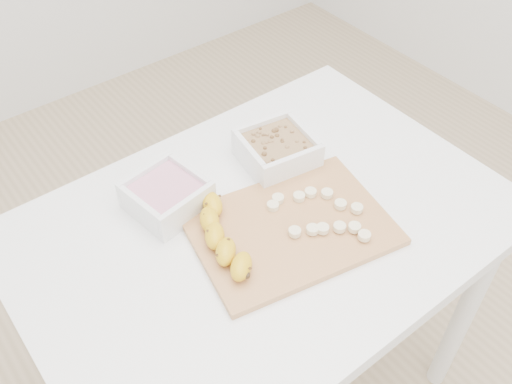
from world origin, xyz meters
TOP-DOWN VIEW (x-y plane):
  - table at (0.00, 0.00)m, footprint 1.00×0.70m
  - bowl_yogurt at (-0.14, 0.16)m, footprint 0.16×0.16m
  - bowl_granola at (0.13, 0.13)m, footprint 0.17×0.17m
  - cutting_board at (0.02, -0.05)m, footprint 0.43×0.35m
  - banana at (-0.11, -0.01)m, footprint 0.16×0.23m
  - banana_slices at (0.09, -0.07)m, footprint 0.17×0.21m

SIDE VIEW (x-z plane):
  - table at x=0.00m, z-range 0.28..1.03m
  - cutting_board at x=0.02m, z-range 0.75..0.76m
  - banana_slices at x=0.09m, z-range 0.76..0.78m
  - banana at x=-0.11m, z-range 0.77..0.80m
  - bowl_yogurt at x=-0.14m, z-range 0.75..0.82m
  - bowl_granola at x=0.13m, z-range 0.75..0.82m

